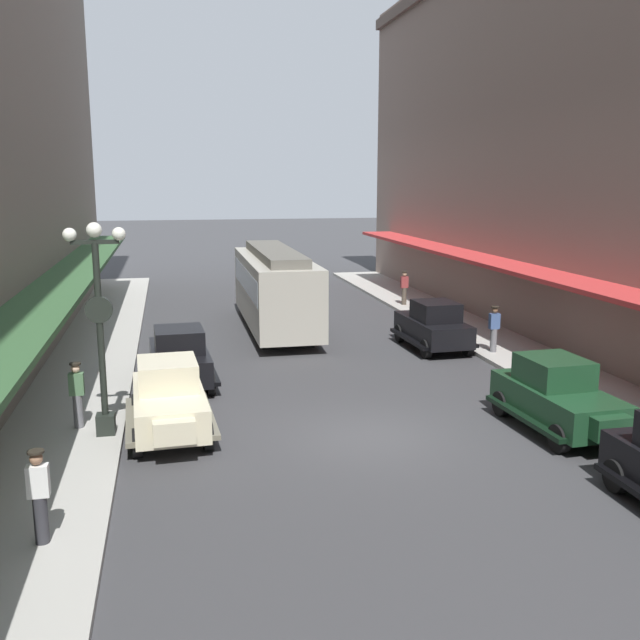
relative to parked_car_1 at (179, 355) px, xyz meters
name	(u,v)px	position (x,y,z in m)	size (l,w,h in m)	color
ground_plane	(370,437)	(4.53, -5.62, -0.94)	(200.00, 200.00, 0.00)	#38383A
sidewalk_left	(52,458)	(-2.97, -5.62, -0.87)	(3.00, 60.00, 0.15)	#A8A59E
sidewalk_right	(638,413)	(12.03, -5.62, -0.87)	(3.00, 60.00, 0.15)	#A8A59E
parked_car_1	(179,355)	(0.00, 0.00, 0.00)	(2.30, 4.32, 1.84)	black
parked_car_2	(169,397)	(-0.33, -4.33, 0.00)	(2.31, 4.32, 1.84)	beige
parked_car_3	(433,324)	(9.43, 2.93, 0.00)	(2.24, 4.30, 1.84)	black
parked_car_4	(557,394)	(9.30, -6.11, 0.00)	(2.29, 4.31, 1.84)	#193D23
streetcar	(275,286)	(4.12, 7.51, 0.96)	(2.58, 9.61, 3.46)	#ADA899
lamp_post_with_clock	(100,320)	(-1.87, -4.44, 2.04)	(1.42, 0.44, 5.16)	black
fire_hydrant	(573,385)	(10.88, -4.31, -0.38)	(0.24, 0.24, 0.82)	#B21E19
pedestrian_0	(494,328)	(11.18, 1.43, 0.07)	(0.36, 0.28, 1.67)	slate
pedestrian_2	(404,287)	(11.21, 11.57, 0.07)	(0.36, 0.28, 1.67)	#4C4238
pedestrian_4	(39,496)	(-2.51, -9.77, 0.07)	(0.36, 0.28, 1.67)	#2D2D33
pedestrian_5	(77,394)	(-2.57, -3.82, 0.07)	(0.36, 0.28, 1.67)	slate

